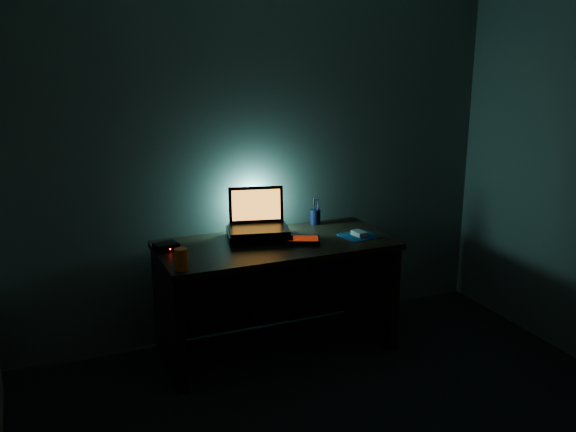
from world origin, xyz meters
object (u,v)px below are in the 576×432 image
object	(u,v)px
laptop	(258,219)
mouse	(359,233)
router	(166,247)
pen_cup	(315,217)
juice_glass	(181,259)
keyboard	(285,240)

from	to	relation	value
laptop	mouse	bearing A→B (deg)	-8.44
laptop	router	xyz separation A→B (m)	(-0.61, -0.04, -0.10)
laptop	mouse	xyz separation A→B (m)	(0.62, -0.24, -0.10)
pen_cup	router	world-z (taller)	pen_cup
laptop	router	bearing A→B (deg)	-162.61
mouse	pen_cup	world-z (taller)	pen_cup
mouse	pen_cup	size ratio (longest dim) A/B	0.99
router	mouse	bearing A→B (deg)	-22.28
laptop	juice_glass	distance (m)	0.74
mouse	juice_glass	bearing A→B (deg)	-179.11
laptop	keyboard	world-z (taller)	laptop
mouse	router	world-z (taller)	router
laptop	router	distance (m)	0.62
mouse	pen_cup	distance (m)	0.41
keyboard	laptop	bearing A→B (deg)	149.31
keyboard	mouse	world-z (taller)	mouse
keyboard	pen_cup	size ratio (longest dim) A/B	4.54
keyboard	router	world-z (taller)	router
keyboard	juice_glass	distance (m)	0.77
keyboard	pen_cup	bearing A→B (deg)	64.65
juice_glass	router	distance (m)	0.38
router	pen_cup	bearing A→B (deg)	-3.73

